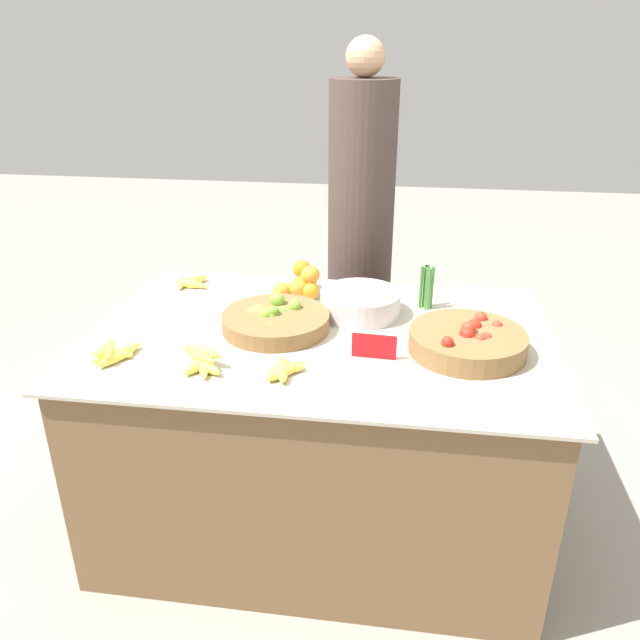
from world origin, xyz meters
TOP-DOWN VIEW (x-y plane):
  - ground_plane at (0.00, 0.00)m, footprint 12.00×12.00m
  - market_table at (0.00, 0.00)m, footprint 1.59×1.05m
  - lime_bowl at (-0.16, 0.01)m, footprint 0.38×0.38m
  - tomato_basket at (0.50, -0.07)m, footprint 0.38×0.38m
  - orange_pile at (-0.12, 0.33)m, footprint 0.18×0.19m
  - metal_bowl at (0.12, 0.18)m, footprint 0.30×0.30m
  - price_sign at (0.20, -0.16)m, footprint 0.14×0.02m
  - veg_bundle at (0.36, 0.28)m, footprint 0.05×0.05m
  - banana_bunch_middle_right at (-0.62, -0.28)m, footprint 0.14×0.18m
  - banana_bunch_front_center at (-0.59, 0.37)m, footprint 0.16×0.15m
  - banana_bunch_front_right at (-0.07, -0.30)m, footprint 0.12×0.16m
  - banana_bunch_middle_left at (-0.33, -0.30)m, footprint 0.17×0.16m
  - vendor_person at (0.06, 0.89)m, footprint 0.30×0.30m

SIDE VIEW (x-z plane):
  - ground_plane at x=0.00m, z-range 0.00..0.00m
  - market_table at x=0.00m, z-range 0.00..0.80m
  - banana_bunch_front_center at x=-0.59m, z-range 0.80..0.83m
  - banana_bunch_front_right at x=-0.07m, z-range 0.80..0.83m
  - vendor_person at x=0.06m, z-range -0.06..1.69m
  - banana_bunch_middle_right at x=-0.62m, z-range 0.79..0.84m
  - banana_bunch_middle_left at x=-0.33m, z-range 0.79..0.86m
  - lime_bowl at x=-0.16m, z-range 0.78..0.88m
  - tomato_basket at x=0.50m, z-range 0.78..0.89m
  - price_sign at x=0.20m, z-range 0.80..0.88m
  - metal_bowl at x=0.12m, z-range 0.80..0.89m
  - orange_pile at x=-0.12m, z-range 0.79..0.91m
  - veg_bundle at x=0.36m, z-range 0.80..0.96m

